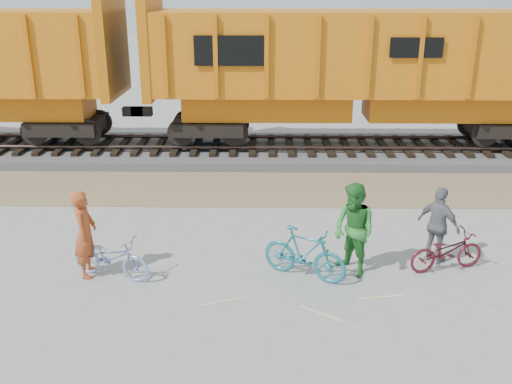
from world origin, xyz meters
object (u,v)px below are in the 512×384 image
(bicycle_maroon, at_px, (447,251))
(bicycle_blue, at_px, (111,257))
(person_woman, at_px, (438,225))
(person_solo, at_px, (85,234))
(hopper_car_center, at_px, (360,68))
(bicycle_teal, at_px, (304,253))
(person_man, at_px, (354,230))

(bicycle_maroon, bearing_deg, bicycle_blue, 78.24)
(bicycle_blue, distance_m, bicycle_maroon, 6.90)
(bicycle_maroon, height_order, person_woman, person_woman)
(bicycle_maroon, height_order, person_solo, person_solo)
(hopper_car_center, distance_m, bicycle_blue, 11.14)
(bicycle_blue, distance_m, bicycle_teal, 3.91)
(person_solo, bearing_deg, person_woman, -87.19)
(person_woman, bearing_deg, bicycle_teal, 63.85)
(person_solo, distance_m, person_man, 5.41)
(bicycle_blue, xyz_separation_m, person_woman, (6.78, 0.81, 0.39))
(person_solo, xyz_separation_m, person_man, (5.41, 0.14, 0.05))
(bicycle_maroon, bearing_deg, person_solo, 77.24)
(bicycle_blue, bearing_deg, person_woman, -65.19)
(bicycle_maroon, bearing_deg, person_man, 79.71)
(bicycle_maroon, xyz_separation_m, person_solo, (-7.38, -0.31, 0.49))
(bicycle_blue, relative_size, person_solo, 0.93)
(bicycle_teal, height_order, person_woman, person_woman)
(hopper_car_center, bearing_deg, bicycle_blue, -125.18)
(hopper_car_center, xyz_separation_m, person_man, (-1.34, -8.62, -2.04))
(hopper_car_center, relative_size, bicycle_maroon, 8.57)
(hopper_car_center, height_order, bicycle_maroon, hopper_car_center)
(person_woman, bearing_deg, person_solo, 54.45)
(bicycle_teal, bearing_deg, person_solo, 116.64)
(bicycle_blue, xyz_separation_m, bicycle_teal, (3.91, 0.04, 0.09))
(person_man, distance_m, person_woman, 1.96)
(bicycle_teal, distance_m, bicycle_maroon, 3.00)
(hopper_car_center, relative_size, bicycle_blue, 8.22)
(bicycle_maroon, distance_m, person_man, 2.05)
(bicycle_maroon, relative_size, person_man, 0.84)
(person_man, bearing_deg, bicycle_maroon, 58.05)
(bicycle_teal, distance_m, person_solo, 4.43)
(person_man, bearing_deg, hopper_car_center, 134.35)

